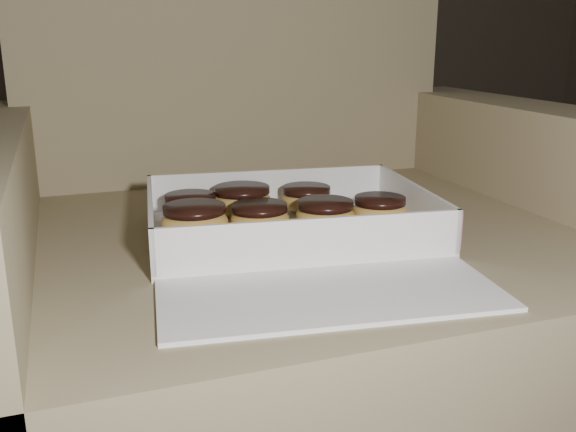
{
  "coord_description": "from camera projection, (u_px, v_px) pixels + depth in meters",
  "views": [
    {
      "loc": [
        -0.85,
        -0.85,
        0.73
      ],
      "look_at": [
        -0.57,
        -0.06,
        0.48
      ],
      "focal_mm": 40.0,
      "sensor_mm": 36.0,
      "label": 1
    }
  ],
  "objects": [
    {
      "name": "floor",
      "position": [
        553.0,
        420.0,
        1.24
      ],
      "size": [
        4.5,
        4.5,
        0.0
      ],
      "primitive_type": "plane",
      "color": "black",
      "rests_on": "ground"
    },
    {
      "name": "armchair",
      "position": [
        286.0,
        294.0,
        1.02
      ],
      "size": [
        0.98,
        0.83,
        1.02
      ],
      "color": "#92845D",
      "rests_on": "floor"
    },
    {
      "name": "bakery_box",
      "position": [
        297.0,
        235.0,
        0.84
      ],
      "size": [
        0.42,
        0.47,
        0.06
      ],
      "rotation": [
        0.0,
        0.0,
        -0.13
      ],
      "color": "white",
      "rests_on": "armchair"
    },
    {
      "name": "donut_a",
      "position": [
        242.0,
        200.0,
        0.94
      ],
      "size": [
        0.09,
        0.09,
        0.04
      ],
      "color": "gold",
      "rests_on": "bakery_box"
    },
    {
      "name": "donut_b",
      "position": [
        325.0,
        214.0,
        0.87
      ],
      "size": [
        0.08,
        0.08,
        0.04
      ],
      "color": "gold",
      "rests_on": "bakery_box"
    },
    {
      "name": "donut_c",
      "position": [
        306.0,
        198.0,
        0.96
      ],
      "size": [
        0.08,
        0.08,
        0.04
      ],
      "color": "gold",
      "rests_on": "bakery_box"
    },
    {
      "name": "donut_d",
      "position": [
        260.0,
        217.0,
        0.86
      ],
      "size": [
        0.08,
        0.08,
        0.04
      ],
      "color": "gold",
      "rests_on": "bakery_box"
    },
    {
      "name": "donut_e",
      "position": [
        191.0,
        207.0,
        0.91
      ],
      "size": [
        0.08,
        0.08,
        0.04
      ],
      "color": "gold",
      "rests_on": "bakery_box"
    },
    {
      "name": "donut_f",
      "position": [
        195.0,
        220.0,
        0.84
      ],
      "size": [
        0.09,
        0.09,
        0.04
      ],
      "color": "gold",
      "rests_on": "bakery_box"
    },
    {
      "name": "donut_g",
      "position": [
        380.0,
        209.0,
        0.9
      ],
      "size": [
        0.08,
        0.08,
        0.04
      ],
      "color": "gold",
      "rests_on": "bakery_box"
    },
    {
      "name": "crumb_a",
      "position": [
        303.0,
        251.0,
        0.78
      ],
      "size": [
        0.01,
        0.01,
        0.0
      ],
      "primitive_type": "ellipsoid",
      "color": "black",
      "rests_on": "bakery_box"
    },
    {
      "name": "crumb_b",
      "position": [
        265.0,
        238.0,
        0.83
      ],
      "size": [
        0.01,
        0.01,
        0.0
      ],
      "primitive_type": "ellipsoid",
      "color": "black",
      "rests_on": "bakery_box"
    },
    {
      "name": "crumb_c",
      "position": [
        388.0,
        252.0,
        0.78
      ],
      "size": [
        0.01,
        0.01,
        0.0
      ],
      "primitive_type": "ellipsoid",
      "color": "black",
      "rests_on": "bakery_box"
    },
    {
      "name": "crumb_d",
      "position": [
        422.0,
        235.0,
        0.85
      ],
      "size": [
        0.01,
        0.01,
        0.0
      ],
      "primitive_type": "ellipsoid",
      "color": "black",
      "rests_on": "bakery_box"
    }
  ]
}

